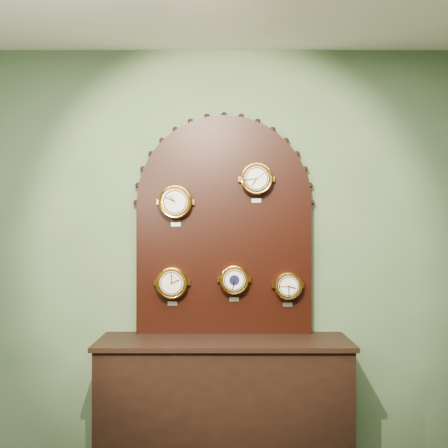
{
  "coord_description": "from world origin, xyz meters",
  "views": [
    {
      "loc": [
        0.0,
        -1.41,
        1.56
      ],
      "look_at": [
        0.0,
        2.25,
        1.58
      ],
      "focal_mm": 44.94,
      "sensor_mm": 36.0,
      "label": 1
    }
  ],
  "objects_px": {
    "roman_clock": "(175,202)",
    "hygrometer": "(172,283)",
    "tide_clock": "(288,286)",
    "arabic_clock": "(257,179)",
    "shop_counter": "(224,406)",
    "display_board": "(224,218)",
    "barometer": "(234,280)"
  },
  "relations": [
    {
      "from": "arabic_clock",
      "to": "hygrometer",
      "type": "height_order",
      "value": "arabic_clock"
    },
    {
      "from": "roman_clock",
      "to": "barometer",
      "type": "height_order",
      "value": "roman_clock"
    },
    {
      "from": "barometer",
      "to": "tide_clock",
      "type": "bearing_deg",
      "value": 0.08
    },
    {
      "from": "arabic_clock",
      "to": "barometer",
      "type": "relative_size",
      "value": 1.08
    },
    {
      "from": "roman_clock",
      "to": "arabic_clock",
      "type": "bearing_deg",
      "value": 0.03
    },
    {
      "from": "display_board",
      "to": "hygrometer",
      "type": "height_order",
      "value": "display_board"
    },
    {
      "from": "roman_clock",
      "to": "arabic_clock",
      "type": "relative_size",
      "value": 1.04
    },
    {
      "from": "hygrometer",
      "to": "barometer",
      "type": "bearing_deg",
      "value": 0.04
    },
    {
      "from": "display_board",
      "to": "arabic_clock",
      "type": "relative_size",
      "value": 5.68
    },
    {
      "from": "barometer",
      "to": "roman_clock",
      "type": "bearing_deg",
      "value": -179.91
    },
    {
      "from": "roman_clock",
      "to": "barometer",
      "type": "bearing_deg",
      "value": 0.09
    },
    {
      "from": "roman_clock",
      "to": "tide_clock",
      "type": "height_order",
      "value": "roman_clock"
    },
    {
      "from": "arabic_clock",
      "to": "display_board",
      "type": "bearing_deg",
      "value": 163.25
    },
    {
      "from": "shop_counter",
      "to": "barometer",
      "type": "bearing_deg",
      "value": 65.8
    },
    {
      "from": "shop_counter",
      "to": "hygrometer",
      "type": "relative_size",
      "value": 5.98
    },
    {
      "from": "hygrometer",
      "to": "tide_clock",
      "type": "height_order",
      "value": "hygrometer"
    },
    {
      "from": "barometer",
      "to": "tide_clock",
      "type": "height_order",
      "value": "barometer"
    },
    {
      "from": "shop_counter",
      "to": "tide_clock",
      "type": "relative_size",
      "value": 6.67
    },
    {
      "from": "barometer",
      "to": "tide_clock",
      "type": "relative_size",
      "value": 1.04
    },
    {
      "from": "shop_counter",
      "to": "barometer",
      "type": "xyz_separation_m",
      "value": [
        0.07,
        0.15,
        0.8
      ]
    },
    {
      "from": "arabic_clock",
      "to": "tide_clock",
      "type": "bearing_deg",
      "value": 0.22
    },
    {
      "from": "roman_clock",
      "to": "hygrometer",
      "type": "xyz_separation_m",
      "value": [
        -0.02,
        0.0,
        -0.55
      ]
    },
    {
      "from": "shop_counter",
      "to": "roman_clock",
      "type": "distance_m",
      "value": 1.38
    },
    {
      "from": "shop_counter",
      "to": "display_board",
      "type": "height_order",
      "value": "display_board"
    },
    {
      "from": "display_board",
      "to": "hygrometer",
      "type": "distance_m",
      "value": 0.57
    },
    {
      "from": "shop_counter",
      "to": "roman_clock",
      "type": "relative_size",
      "value": 5.72
    },
    {
      "from": "arabic_clock",
      "to": "tide_clock",
      "type": "height_order",
      "value": "arabic_clock"
    },
    {
      "from": "display_board",
      "to": "tide_clock",
      "type": "distance_m",
      "value": 0.64
    },
    {
      "from": "display_board",
      "to": "arabic_clock",
      "type": "bearing_deg",
      "value": -16.75
    },
    {
      "from": "arabic_clock",
      "to": "hygrometer",
      "type": "distance_m",
      "value": 0.91
    },
    {
      "from": "hygrometer",
      "to": "tide_clock",
      "type": "distance_m",
      "value": 0.79
    },
    {
      "from": "tide_clock",
      "to": "display_board",
      "type": "bearing_deg",
      "value": 171.42
    }
  ]
}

